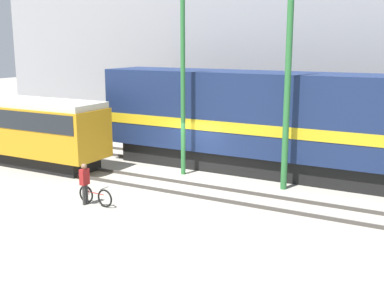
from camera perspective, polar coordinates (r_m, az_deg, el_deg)
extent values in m
plane|color=#9E998C|center=(22.28, -1.04, -4.17)|extent=(120.00, 120.00, 0.00)
cube|color=#47423D|center=(20.53, -3.98, -5.41)|extent=(60.00, 0.07, 0.14)
cube|color=#47423D|center=(21.69, -1.94, -4.43)|extent=(60.00, 0.07, 0.14)
cube|color=#47423D|center=(24.10, 1.51, -2.76)|extent=(60.00, 0.07, 0.14)
cube|color=#47423D|center=(25.35, 2.99, -2.04)|extent=(60.00, 0.07, 0.14)
cube|color=#99999E|center=(31.06, 8.75, 9.72)|extent=(38.13, 6.00, 10.11)
cube|color=black|center=(22.87, 14.01, -2.81)|extent=(19.61, 2.55, 1.00)
cube|color=navy|center=(22.39, 14.32, 3.18)|extent=(21.31, 3.00, 3.83)
cube|color=gold|center=(22.48, 14.24, 1.73)|extent=(20.89, 3.04, 0.50)
cube|color=black|center=(26.45, -19.09, -1.47)|extent=(8.30, 2.00, 0.70)
cube|color=orange|center=(26.15, -19.32, 1.82)|extent=(9.43, 2.50, 2.39)
cube|color=#1E2328|center=(26.05, -19.42, 3.21)|extent=(9.05, 2.54, 0.90)
cube|color=beige|center=(25.96, -19.53, 4.73)|extent=(9.24, 2.38, 0.30)
torus|color=black|center=(18.76, -10.29, -6.35)|extent=(0.71, 0.11, 0.71)
torus|color=black|center=(19.40, -12.43, -5.83)|extent=(0.71, 0.11, 0.71)
cylinder|color=#B21E1E|center=(19.04, -11.39, -5.73)|extent=(0.82, 0.08, 0.04)
cylinder|color=#B21E1E|center=(19.25, -12.13, -5.46)|extent=(0.03, 0.03, 0.32)
cylinder|color=#262626|center=(18.64, -10.34, -5.16)|extent=(0.05, 0.44, 0.02)
cylinder|color=#333333|center=(19.27, -12.37, -5.80)|extent=(0.11, 0.11, 0.80)
cylinder|color=#333333|center=(19.16, -12.71, -5.92)|extent=(0.11, 0.11, 0.80)
cube|color=maroon|center=(19.01, -12.64, -3.82)|extent=(0.24, 0.37, 0.62)
sphere|color=#8C664C|center=(18.91, -12.69, -2.60)|extent=(0.22, 0.22, 0.22)
cylinder|color=#2D7238|center=(22.35, -1.08, 6.93)|extent=(0.22, 0.22, 8.47)
cylinder|color=#2D7238|center=(20.31, 11.30, 7.85)|extent=(0.26, 0.26, 9.63)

